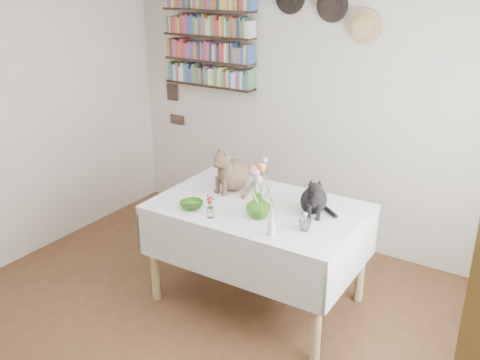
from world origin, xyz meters
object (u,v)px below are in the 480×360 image
Objects in this scene: dining_table at (258,230)px; flower_vase at (258,205)px; tabby_cat at (234,167)px; bookshelf_unit at (209,40)px; black_cat at (314,193)px.

flower_vase is (0.10, -0.17, 0.30)m from dining_table.
bookshelf_unit is at bearing 143.87° from tabby_cat.
black_cat is at bearing -32.30° from bookshelf_unit.
bookshelf_unit reaches higher than black_cat.
tabby_cat reaches higher than black_cat.
bookshelf_unit is (-1.68, 1.06, 0.86)m from black_cat.
tabby_cat reaches higher than flower_vase.
black_cat is 0.41m from flower_vase.
black_cat is at bearing 15.68° from dining_table.
tabby_cat is at bearing 152.01° from dining_table.
tabby_cat is (-0.34, 0.18, 0.39)m from dining_table.
dining_table is 8.48× the size of flower_vase.
black_cat is (0.73, -0.07, -0.04)m from tabby_cat.
tabby_cat reaches higher than dining_table.
flower_vase is 0.18× the size of bookshelf_unit.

